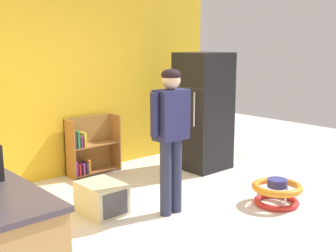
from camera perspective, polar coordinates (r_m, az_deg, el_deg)
ground_plane at (r=4.98m, az=2.27°, el=-11.93°), size 12.00×12.00×0.00m
back_wall at (r=6.48m, az=-12.23°, el=5.59°), size 5.20×0.06×2.70m
refrigerator at (r=6.64m, az=4.64°, el=1.94°), size 0.73×0.68×1.78m
bookshelf at (r=6.54m, az=-10.36°, el=-3.00°), size 0.80×0.28×0.85m
standing_person at (r=4.80m, az=0.40°, el=-0.26°), size 0.57×0.22×1.66m
baby_walker at (r=5.44m, az=14.13°, el=-8.42°), size 0.60×0.60×0.32m
pet_carrier at (r=5.08m, az=-8.72°, el=-9.36°), size 0.42×0.55×0.36m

